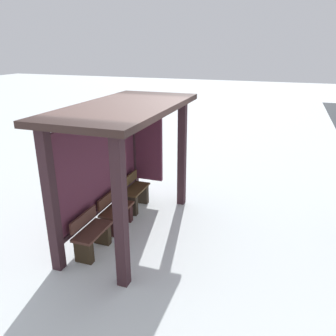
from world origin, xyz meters
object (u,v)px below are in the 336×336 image
object	(u,v)px
bus_shelter	(120,140)
bench_left_inside	(92,236)
bench_center_inside	(116,214)
bench_right_inside	(135,194)

from	to	relation	value
bus_shelter	bench_left_inside	world-z (taller)	bus_shelter
bench_left_inside	bench_center_inside	world-z (taller)	bench_left_inside
bench_right_inside	bench_left_inside	bearing A→B (deg)	179.99
bench_left_inside	bench_center_inside	bearing A→B (deg)	0.07
bench_center_inside	bench_right_inside	size ratio (longest dim) A/B	1.00
bench_center_inside	bench_right_inside	xyz separation A→B (m)	(0.89, -0.00, 0.03)
bus_shelter	bench_left_inside	size ratio (longest dim) A/B	4.30
bus_shelter	bench_left_inside	bearing A→B (deg)	173.51
bench_left_inside	bench_right_inside	xyz separation A→B (m)	(1.78, -0.00, 0.02)
bus_shelter	bench_center_inside	world-z (taller)	bus_shelter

